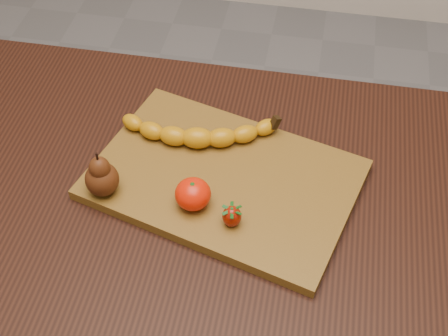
% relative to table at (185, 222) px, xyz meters
% --- Properties ---
extents(table, '(1.00, 0.70, 0.76)m').
position_rel_table_xyz_m(table, '(0.00, 0.00, 0.00)').
color(table, black).
rests_on(table, ground).
extents(cutting_board, '(0.51, 0.41, 0.02)m').
position_rel_table_xyz_m(cutting_board, '(0.07, 0.02, 0.11)').
color(cutting_board, brown).
rests_on(cutting_board, table).
extents(banana, '(0.26, 0.10, 0.04)m').
position_rel_table_xyz_m(banana, '(0.01, 0.09, 0.14)').
color(banana, '#BF8209').
rests_on(banana, cutting_board).
extents(pear, '(0.06, 0.06, 0.09)m').
position_rel_table_xyz_m(pear, '(-0.13, -0.05, 0.16)').
color(pear, '#4B220C').
rests_on(pear, cutting_board).
extents(mandarin, '(0.08, 0.08, 0.05)m').
position_rel_table_xyz_m(mandarin, '(0.03, -0.05, 0.14)').
color(mandarin, red).
rests_on(mandarin, cutting_board).
extents(strawberry, '(0.04, 0.04, 0.04)m').
position_rel_table_xyz_m(strawberry, '(0.10, -0.07, 0.14)').
color(strawberry, '#8D1303').
rests_on(strawberry, cutting_board).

